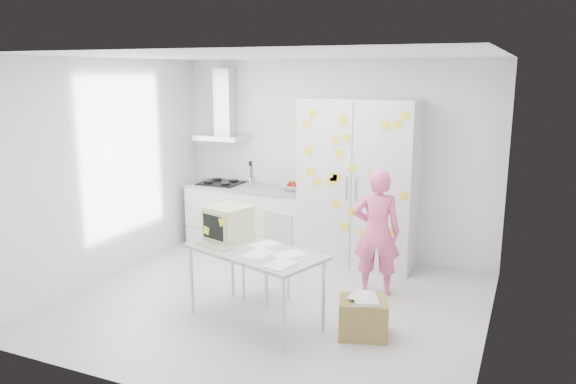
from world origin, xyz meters
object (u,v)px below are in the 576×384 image
at_px(person, 377,232).
at_px(desk, 237,235).
at_px(chair, 271,251).
at_px(cardboard_box, 363,317).

distance_m(person, desk, 1.64).
height_order(person, chair, person).
distance_m(chair, cardboard_box, 1.39).
bearing_deg(chair, desk, -87.94).
relative_size(person, cardboard_box, 2.67).
height_order(desk, cardboard_box, desk).
bearing_deg(chair, person, 46.64).
xyz_separation_m(desk, cardboard_box, (1.38, 0.01, -0.67)).
xyz_separation_m(person, desk, (-1.20, -1.11, 0.12)).
distance_m(person, cardboard_box, 1.24).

